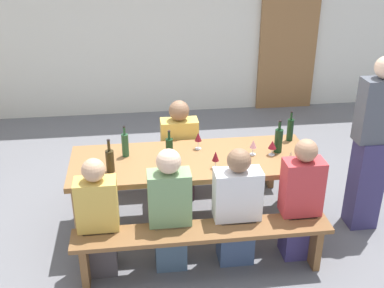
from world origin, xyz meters
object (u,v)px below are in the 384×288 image
at_px(wine_bottle_0, 110,160).
at_px(tasting_table, 192,165).
at_px(wine_glass_0, 272,145).
at_px(seated_guest_near_2, 237,210).
at_px(wine_glass_1, 291,156).
at_px(seated_guest_near_0, 98,220).
at_px(wine_glass_4, 253,145).
at_px(wine_bottle_1, 290,129).
at_px(wine_bottle_4, 279,140).
at_px(standing_host, 372,148).
at_px(seated_guest_near_3, 300,202).
at_px(bench_far, 184,160).
at_px(wine_glass_2, 216,157).
at_px(wine_bottle_3, 125,145).
at_px(wine_bottle_2, 169,148).
at_px(bench_near, 203,238).
at_px(seated_guest_far_0, 180,153).
at_px(wooden_door, 288,43).
at_px(wine_glass_3, 198,137).

bearing_deg(wine_bottle_0, tasting_table, 11.87).
distance_m(wine_glass_0, seated_guest_near_2, 0.78).
height_order(wine_glass_1, seated_guest_near_0, seated_guest_near_0).
xyz_separation_m(wine_bottle_0, wine_glass_4, (1.33, 0.16, -0.01)).
distance_m(wine_bottle_1, wine_bottle_4, 0.31).
relative_size(wine_bottle_0, standing_host, 0.18).
xyz_separation_m(wine_bottle_4, seated_guest_near_3, (0.04, -0.60, -0.32)).
distance_m(bench_far, wine_glass_2, 1.07).
xyz_separation_m(wine_bottle_3, wine_glass_1, (1.47, -0.43, -0.00)).
bearing_deg(wine_bottle_1, wine_bottle_2, -168.58).
distance_m(wine_bottle_0, seated_guest_near_2, 1.19).
xyz_separation_m(wine_glass_2, seated_guest_near_2, (0.13, -0.35, -0.35)).
relative_size(bench_near, wine_bottle_1, 6.90).
xyz_separation_m(bench_near, wine_glass_1, (0.85, 0.42, 0.51)).
height_order(wine_bottle_2, seated_guest_near_3, seated_guest_near_3).
bearing_deg(wine_glass_0, seated_guest_near_0, -161.67).
bearing_deg(bench_near, wine_glass_2, 69.73).
xyz_separation_m(wine_bottle_1, standing_host, (0.64, -0.46, -0.03)).
bearing_deg(wine_bottle_1, seated_guest_near_0, -156.07).
distance_m(wine_glass_2, seated_guest_near_2, 0.51).
distance_m(seated_guest_near_2, standing_host, 1.45).
bearing_deg(wine_bottle_3, wine_bottle_1, 4.94).
height_order(wine_bottle_0, standing_host, standing_host).
bearing_deg(wine_bottle_0, seated_guest_near_3, -14.00).
bearing_deg(wine_bottle_0, seated_guest_far_0, 46.30).
relative_size(wine_bottle_1, wine_glass_2, 1.89).
distance_m(wine_glass_1, standing_host, 0.83).
xyz_separation_m(wine_glass_4, seated_guest_near_0, (-1.44, -0.57, -0.34)).
distance_m(wine_bottle_0, wine_glass_0, 1.52).
relative_size(tasting_table, wine_bottle_0, 7.27).
relative_size(wine_bottle_3, standing_host, 0.18).
bearing_deg(bench_near, seated_guest_far_0, 92.70).
bearing_deg(wooden_door, wine_bottle_1, -107.05).
bearing_deg(wine_glass_2, wine_bottle_4, 20.84).
bearing_deg(standing_host, seated_guest_near_0, 8.47).
xyz_separation_m(wine_glass_3, wine_glass_4, (0.50, -0.19, -0.02)).
relative_size(wine_bottle_2, seated_guest_near_3, 0.25).
bearing_deg(wine_bottle_4, wooden_door, 70.93).
distance_m(wine_bottle_2, seated_guest_far_0, 0.65).
xyz_separation_m(tasting_table, wine_glass_0, (0.76, -0.03, 0.18)).
bearing_deg(wine_glass_4, wine_glass_3, 158.97).
xyz_separation_m(wooden_door, wine_bottle_0, (-2.65, -3.25, -0.19)).
height_order(wine_glass_4, seated_guest_near_3, seated_guest_near_3).
relative_size(wine_glass_1, seated_guest_near_3, 0.14).
bearing_deg(wine_glass_3, wine_bottle_2, -149.68).
height_order(wooden_door, seated_guest_near_2, wooden_door).
bearing_deg(seated_guest_near_2, standing_host, -74.47).
height_order(wooden_door, wine_bottle_3, wooden_door).
bearing_deg(standing_host, wine_glass_1, 7.42).
xyz_separation_m(seated_guest_near_3, standing_host, (0.79, 0.38, 0.29)).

